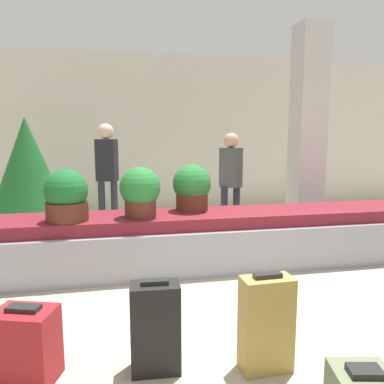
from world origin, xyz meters
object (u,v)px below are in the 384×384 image
object	(u,v)px
potted_plant_0	(67,197)
suitcase_3	(266,324)
pillar	(307,133)
traveler_1	(107,168)
potted_plant_2	(140,192)
suitcase_4	(155,327)
potted_plant_1	(192,188)
decorated_tree	(28,172)
traveler_0	(231,176)
suitcase_6	(26,346)

from	to	relation	value
potted_plant_0	suitcase_3	bearing A→B (deg)	-52.97
pillar	potted_plant_0	size ratio (longest dim) A/B	5.72
potted_plant_0	traveler_1	bearing A→B (deg)	79.15
pillar	potted_plant_2	size ratio (longest dim) A/B	5.62
suitcase_3	potted_plant_2	size ratio (longest dim) A/B	1.18
suitcase_4	potted_plant_1	distance (m)	2.30
pillar	decorated_tree	xyz separation A→B (m)	(-4.23, 0.75, -0.59)
potted_plant_1	suitcase_3	bearing A→B (deg)	-88.81
suitcase_3	traveler_1	distance (m)	4.15
potted_plant_0	traveler_0	bearing A→B (deg)	31.93
traveler_0	suitcase_4	bearing A→B (deg)	-65.26
suitcase_4	traveler_0	xyz separation A→B (m)	(1.51, 3.22, 0.64)
suitcase_3	potted_plant_1	world-z (taller)	potted_plant_1
suitcase_4	suitcase_6	size ratio (longest dim) A/B	1.25
suitcase_3	potted_plant_2	world-z (taller)	potted_plant_2
decorated_tree	potted_plant_1	bearing A→B (deg)	-37.14
suitcase_6	potted_plant_2	distance (m)	2.09
suitcase_6	traveler_0	world-z (taller)	traveler_0
suitcase_6	traveler_1	size ratio (longest dim) A/B	0.29
traveler_1	traveler_0	bearing A→B (deg)	5.59
traveler_1	potted_plant_0	bearing A→B (deg)	-77.93
suitcase_6	potted_plant_0	world-z (taller)	potted_plant_0
pillar	traveler_0	size ratio (longest dim) A/B	2.00
suitcase_3	suitcase_4	world-z (taller)	suitcase_3
traveler_0	decorated_tree	bearing A→B (deg)	-140.79
suitcase_3	suitcase_4	size ratio (longest dim) A/B	1.06
suitcase_4	traveler_0	distance (m)	3.62
potted_plant_0	potted_plant_2	distance (m)	0.78
suitcase_4	traveler_1	world-z (taller)	traveler_1
suitcase_3	pillar	bearing A→B (deg)	56.62
potted_plant_0	suitcase_6	bearing A→B (deg)	-92.06
suitcase_3	potted_plant_0	bearing A→B (deg)	125.27
pillar	traveler_0	world-z (taller)	pillar
suitcase_6	potted_plant_0	size ratio (longest dim) A/B	0.90
suitcase_6	potted_plant_2	xyz separation A→B (m)	(0.84, 1.78, 0.70)
suitcase_4	potted_plant_1	world-z (taller)	potted_plant_1
potted_plant_2	decorated_tree	world-z (taller)	decorated_tree
suitcase_6	traveler_0	size ratio (longest dim) A/B	0.32
suitcase_3	traveler_1	size ratio (longest dim) A/B	0.38
potted_plant_1	decorated_tree	distance (m)	2.80
potted_plant_0	potted_plant_1	world-z (taller)	potted_plant_1
suitcase_3	traveler_1	xyz separation A→B (m)	(-1.09, 3.94, 0.73)
pillar	suitcase_6	world-z (taller)	pillar
traveler_1	decorated_tree	world-z (taller)	decorated_tree
traveler_0	traveler_1	size ratio (longest dim) A/B	0.92
traveler_1	potted_plant_1	bearing A→B (deg)	-35.61
potted_plant_0	potted_plant_2	bearing A→B (deg)	1.75
pillar	traveler_1	distance (m)	3.18
pillar	potted_plant_1	world-z (taller)	pillar
suitcase_4	traveler_1	distance (m)	3.90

